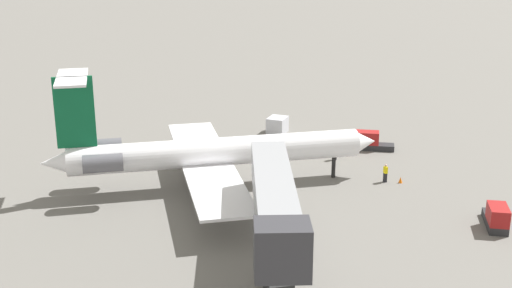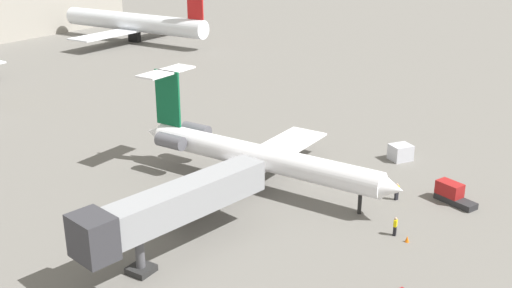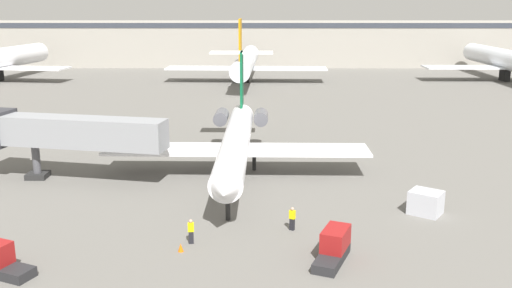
{
  "view_description": "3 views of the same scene",
  "coord_description": "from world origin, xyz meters",
  "px_view_note": "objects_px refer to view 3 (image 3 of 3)",
  "views": [
    {
      "loc": [
        -50.31,
        8.63,
        21.52
      ],
      "look_at": [
        3.21,
        -3.93,
        3.86
      ],
      "focal_mm": 46.52,
      "sensor_mm": 36.0,
      "label": 1
    },
    {
      "loc": [
        -42.58,
        -29.18,
        24.55
      ],
      "look_at": [
        6.02,
        1.34,
        3.53
      ],
      "focal_mm": 41.68,
      "sensor_mm": 36.0,
      "label": 2
    },
    {
      "loc": [
        5.83,
        -49.51,
        15.35
      ],
      "look_at": [
        5.57,
        -0.4,
        3.02
      ],
      "focal_mm": 39.02,
      "sensor_mm": 36.0,
      "label": 3
    }
  ],
  "objects_px": {
    "parked_airliner_centre": "(507,60)",
    "traffic_cone_near": "(181,247)",
    "jet_bridge": "(60,132)",
    "cargo_container_uld": "(426,202)",
    "baggage_tug_lead": "(334,247)",
    "parked_airliner_west_mid": "(246,62)",
    "ground_crew_loader": "(292,218)",
    "ground_crew_marshaller": "(191,231)",
    "regional_jet": "(237,138)"
  },
  "relations": [
    {
      "from": "cargo_container_uld",
      "to": "parked_airliner_centre",
      "type": "bearing_deg",
      "value": 63.08
    },
    {
      "from": "cargo_container_uld",
      "to": "parked_airliner_west_mid",
      "type": "relative_size",
      "value": 0.08
    },
    {
      "from": "regional_jet",
      "to": "cargo_container_uld",
      "type": "relative_size",
      "value": 9.98
    },
    {
      "from": "ground_crew_marshaller",
      "to": "parked_airliner_west_mid",
      "type": "height_order",
      "value": "parked_airliner_west_mid"
    },
    {
      "from": "regional_jet",
      "to": "ground_crew_loader",
      "type": "bearing_deg",
      "value": -72.12
    },
    {
      "from": "regional_jet",
      "to": "ground_crew_loader",
      "type": "xyz_separation_m",
      "value": [
        4.4,
        -13.64,
        -2.47
      ]
    },
    {
      "from": "baggage_tug_lead",
      "to": "parked_airliner_centre",
      "type": "bearing_deg",
      "value": 60.95
    },
    {
      "from": "baggage_tug_lead",
      "to": "cargo_container_uld",
      "type": "distance_m",
      "value": 11.14
    },
    {
      "from": "parked_airliner_centre",
      "to": "baggage_tug_lead",
      "type": "bearing_deg",
      "value": -119.05
    },
    {
      "from": "traffic_cone_near",
      "to": "parked_airliner_centre",
      "type": "xyz_separation_m",
      "value": [
        55.89,
        82.2,
        4.04
      ]
    },
    {
      "from": "jet_bridge",
      "to": "parked_airliner_centre",
      "type": "relative_size",
      "value": 0.44
    },
    {
      "from": "ground_crew_marshaller",
      "to": "baggage_tug_lead",
      "type": "bearing_deg",
      "value": -14.34
    },
    {
      "from": "baggage_tug_lead",
      "to": "parked_airliner_centre",
      "type": "distance_m",
      "value": 95.32
    },
    {
      "from": "jet_bridge",
      "to": "cargo_container_uld",
      "type": "relative_size",
      "value": 5.9
    },
    {
      "from": "regional_jet",
      "to": "ground_crew_marshaller",
      "type": "relative_size",
      "value": 17.49
    },
    {
      "from": "regional_jet",
      "to": "ground_crew_marshaller",
      "type": "distance_m",
      "value": 16.29
    },
    {
      "from": "regional_jet",
      "to": "traffic_cone_near",
      "type": "distance_m",
      "value": 17.7
    },
    {
      "from": "regional_jet",
      "to": "baggage_tug_lead",
      "type": "xyz_separation_m",
      "value": [
        6.7,
        -18.25,
        -2.49
      ]
    },
    {
      "from": "baggage_tug_lead",
      "to": "ground_crew_loader",
      "type": "bearing_deg",
      "value": 116.53
    },
    {
      "from": "ground_crew_loader",
      "to": "parked_airliner_west_mid",
      "type": "relative_size",
      "value": 0.04
    },
    {
      "from": "jet_bridge",
      "to": "parked_airliner_west_mid",
      "type": "relative_size",
      "value": 0.45
    },
    {
      "from": "traffic_cone_near",
      "to": "baggage_tug_lead",
      "type": "bearing_deg",
      "value": -6.32
    },
    {
      "from": "baggage_tug_lead",
      "to": "parked_airliner_west_mid",
      "type": "relative_size",
      "value": 0.11
    },
    {
      "from": "ground_crew_marshaller",
      "to": "traffic_cone_near",
      "type": "relative_size",
      "value": 3.07
    },
    {
      "from": "ground_crew_marshaller",
      "to": "parked_airliner_centre",
      "type": "bearing_deg",
      "value": 55.63
    },
    {
      "from": "jet_bridge",
      "to": "baggage_tug_lead",
      "type": "bearing_deg",
      "value": -35.83
    },
    {
      "from": "regional_jet",
      "to": "jet_bridge",
      "type": "xyz_separation_m",
      "value": [
        -15.52,
        -2.21,
        1.09
      ]
    },
    {
      "from": "baggage_tug_lead",
      "to": "parked_airliner_west_mid",
      "type": "xyz_separation_m",
      "value": [
        -7.22,
        81.27,
        3.29
      ]
    },
    {
      "from": "ground_crew_marshaller",
      "to": "traffic_cone_near",
      "type": "distance_m",
      "value": 1.49
    },
    {
      "from": "jet_bridge",
      "to": "ground_crew_marshaller",
      "type": "bearing_deg",
      "value": -46.29
    },
    {
      "from": "parked_airliner_centre",
      "to": "cargo_container_uld",
      "type": "bearing_deg",
      "value": -116.92
    },
    {
      "from": "regional_jet",
      "to": "baggage_tug_lead",
      "type": "bearing_deg",
      "value": -69.84
    },
    {
      "from": "ground_crew_marshaller",
      "to": "parked_airliner_west_mid",
      "type": "relative_size",
      "value": 0.04
    },
    {
      "from": "traffic_cone_near",
      "to": "jet_bridge",
      "type": "bearing_deg",
      "value": 130.04
    },
    {
      "from": "baggage_tug_lead",
      "to": "parked_airliner_centre",
      "type": "relative_size",
      "value": 0.11
    },
    {
      "from": "regional_jet",
      "to": "traffic_cone_near",
      "type": "height_order",
      "value": "regional_jet"
    },
    {
      "from": "ground_crew_loader",
      "to": "regional_jet",
      "type": "bearing_deg",
      "value": 107.88
    },
    {
      "from": "regional_jet",
      "to": "jet_bridge",
      "type": "distance_m",
      "value": 15.72
    },
    {
      "from": "baggage_tug_lead",
      "to": "traffic_cone_near",
      "type": "height_order",
      "value": "baggage_tug_lead"
    },
    {
      "from": "jet_bridge",
      "to": "baggage_tug_lead",
      "type": "height_order",
      "value": "jet_bridge"
    },
    {
      "from": "parked_airliner_centre",
      "to": "traffic_cone_near",
      "type": "bearing_deg",
      "value": -124.21
    },
    {
      "from": "ground_crew_loader",
      "to": "parked_airliner_centre",
      "type": "bearing_deg",
      "value": 58.31
    },
    {
      "from": "baggage_tug_lead",
      "to": "traffic_cone_near",
      "type": "xyz_separation_m",
      "value": [
        -9.64,
        1.07,
        -0.56
      ]
    },
    {
      "from": "ground_crew_marshaller",
      "to": "cargo_container_uld",
      "type": "relative_size",
      "value": 0.57
    },
    {
      "from": "baggage_tug_lead",
      "to": "jet_bridge",
      "type": "bearing_deg",
      "value": 144.17
    },
    {
      "from": "ground_crew_marshaller",
      "to": "jet_bridge",
      "type": "bearing_deg",
      "value": 133.71
    },
    {
      "from": "ground_crew_loader",
      "to": "baggage_tug_lead",
      "type": "height_order",
      "value": "baggage_tug_lead"
    },
    {
      "from": "ground_crew_marshaller",
      "to": "ground_crew_loader",
      "type": "height_order",
      "value": "same"
    },
    {
      "from": "traffic_cone_near",
      "to": "parked_airliner_centre",
      "type": "bearing_deg",
      "value": 55.79
    },
    {
      "from": "jet_bridge",
      "to": "parked_airliner_west_mid",
      "type": "bearing_deg",
      "value": 77.04
    }
  ]
}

